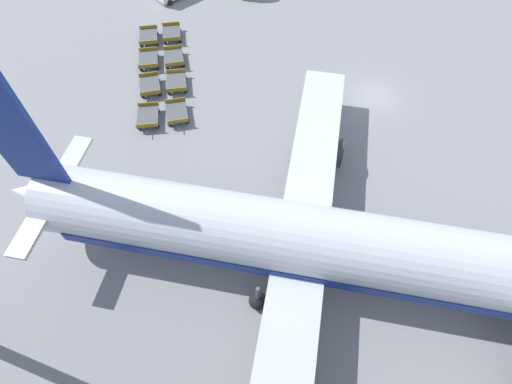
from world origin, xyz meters
TOP-DOWN VIEW (x-y plane):
  - ground_plane at (0.00, 0.00)m, footprint 500.00×500.00m
  - airplane at (16.71, -6.03)m, footprint 32.21×39.52m
  - baggage_dolly_row_near_col_a at (-6.69, -21.66)m, footprint 3.40×2.22m
  - baggage_dolly_row_near_col_b at (-3.20, -20.92)m, footprint 3.40×2.22m
  - baggage_dolly_row_near_col_c at (0.36, -20.03)m, footprint 3.41×2.38m
  - baggage_dolly_row_near_col_d at (4.18, -19.39)m, footprint 3.39×2.15m
  - baggage_dolly_row_mid_a_col_a at (-7.37, -19.47)m, footprint 3.40×2.22m
  - baggage_dolly_row_mid_a_col_b at (-3.62, -18.57)m, footprint 3.41×2.33m
  - baggage_dolly_row_mid_a_col_c at (-0.20, -17.74)m, footprint 3.40×2.22m
  - baggage_dolly_row_mid_a_col_d at (3.57, -17.06)m, footprint 3.41×2.36m
  - stand_guidance_stripe at (14.02, -14.20)m, footprint 3.61×25.48m

SIDE VIEW (x-z plane):
  - ground_plane at x=0.00m, z-range 0.00..0.00m
  - stand_guidance_stripe at x=14.02m, z-range 0.00..0.01m
  - baggage_dolly_row_near_col_a at x=-6.69m, z-range 0.02..0.94m
  - baggage_dolly_row_near_col_b at x=-3.20m, z-range 0.02..0.94m
  - baggage_dolly_row_near_col_c at x=0.36m, z-range 0.02..0.94m
  - baggage_dolly_row_near_col_d at x=4.18m, z-range 0.02..0.94m
  - baggage_dolly_row_mid_a_col_a at x=-7.37m, z-range 0.02..0.94m
  - baggage_dolly_row_mid_a_col_b at x=-3.62m, z-range 0.02..0.94m
  - baggage_dolly_row_mid_a_col_c at x=-0.20m, z-range 0.02..0.94m
  - baggage_dolly_row_mid_a_col_d at x=3.57m, z-range 0.02..0.94m
  - airplane at x=16.71m, z-range -3.62..10.71m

